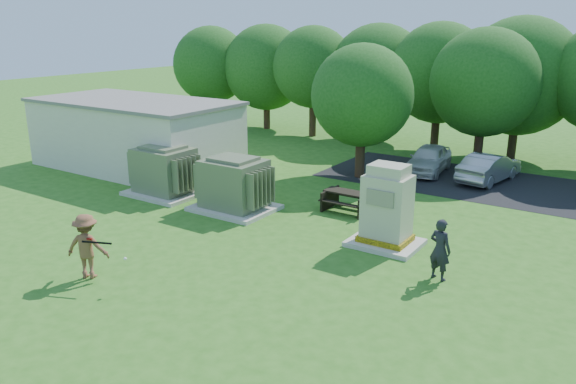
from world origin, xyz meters
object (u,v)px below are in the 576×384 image
Objects in this scene: car_white at (429,159)px; car_silver_a at (489,167)px; batter at (87,246)px; transformer_left at (164,172)px; generator_cabinet at (387,211)px; person_by_generator at (440,249)px; transformer_right at (234,185)px; picnic_table at (348,199)px.

car_white is 0.99× the size of car_silver_a.
batter is 0.47× the size of car_silver_a.
car_silver_a is at bearing -137.67° from batter.
generator_cabinet reaches higher than transformer_left.
transformer_left reaches higher than car_white.
generator_cabinet is 9.69m from car_silver_a.
car_silver_a is at bearing -67.06° from person_by_generator.
person_by_generator reaches higher than car_white.
generator_cabinet reaches higher than car_silver_a.
transformer_right is at bearing 63.93° from car_silver_a.
transformer_right reaches higher than picnic_table.
batter is at bearing -109.85° from picnic_table.
generator_cabinet is 2.75m from person_by_generator.
transformer_right reaches higher than person_by_generator.
transformer_left is 12.40m from person_by_generator.
transformer_right is at bearing 4.22° from person_by_generator.
picnic_table is 0.46× the size of car_silver_a.
car_white is (0.48, 7.31, 0.18)m from picnic_table.
car_white is at bearing 50.51° from transformer_left.
car_white is at bearing -53.57° from person_by_generator.
person_by_generator is (4.89, -3.88, 0.40)m from picnic_table.
picnic_table is at bearing 31.40° from transformer_right.
car_silver_a is (2.83, -0.02, -0.02)m from car_white.
transformer_right is (3.70, 0.00, 0.00)m from transformer_left.
batter reaches higher than car_silver_a.
person_by_generator is at bearing -172.81° from batter.
generator_cabinet is 3.59m from picnic_table.
generator_cabinet is 1.43× the size of batter.
generator_cabinet is (10.01, -0.11, 0.20)m from transformer_left.
transformer_left is at bearing 7.39° from person_by_generator.
generator_cabinet is at bearing -0.64° from transformer_left.
transformer_right is 1.61× the size of batter.
car_white is (3.80, 16.50, -0.27)m from batter.
car_white is at bearing 102.42° from generator_cabinet.
transformer_left is 8.05m from batter.
picnic_table is 6.26m from person_by_generator.
picnic_table is at bearing -135.59° from batter.
transformer_right is 1.65× the size of picnic_table.
transformer_left is 1.65× the size of picnic_table.
transformer_left is at bearing -85.31° from batter.
transformer_right is 4.36m from picnic_table.
transformer_left reaches higher than car_silver_a.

